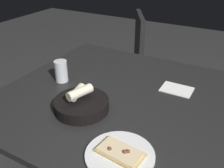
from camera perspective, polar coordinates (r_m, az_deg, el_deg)
name	(u,v)px	position (r m, az deg, el deg)	size (l,w,h in m)	color
dining_table	(118,104)	(1.31, 1.35, -4.43)	(1.16, 1.11, 0.72)	black
pizza_plate	(120,155)	(0.94, 1.80, -15.60)	(0.25, 0.25, 0.04)	white
bread_basket	(81,104)	(1.16, -6.90, -4.43)	(0.25, 0.25, 0.12)	black
beer_glass	(61,72)	(1.42, -11.37, 2.65)	(0.07, 0.07, 0.12)	silver
napkin	(177,89)	(1.37, 14.39, -1.17)	(0.16, 0.12, 0.00)	white
chair_near	(125,59)	(2.22, 2.90, 5.74)	(0.60, 0.60, 0.90)	black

